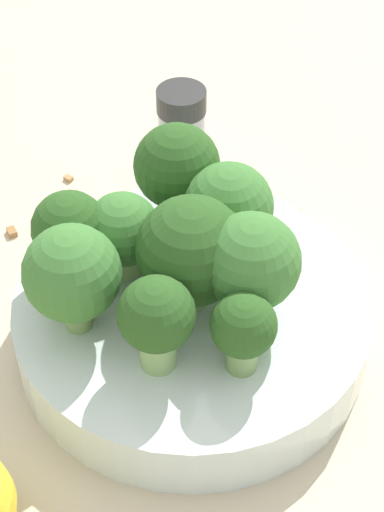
{
  "coord_description": "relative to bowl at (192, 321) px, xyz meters",
  "views": [
    {
      "loc": [
        0.23,
        0.22,
        0.38
      ],
      "look_at": [
        0.0,
        0.0,
        0.07
      ],
      "focal_mm": 60.0,
      "sensor_mm": 36.0,
      "label": 1
    }
  ],
  "objects": [
    {
      "name": "broccoli_floret_0",
      "position": [
        -0.01,
        0.03,
        0.06
      ],
      "size": [
        0.05,
        0.05,
        0.07
      ],
      "color": "#8EB770",
      "rests_on": "bowl"
    },
    {
      "name": "broccoli_floret_2",
      "position": [
        0.04,
        0.02,
        0.05
      ],
      "size": [
        0.04,
        0.04,
        0.06
      ],
      "color": "#8EB770",
      "rests_on": "bowl"
    },
    {
      "name": "broccoli_floret_5",
      "position": [
        0.02,
        0.05,
        0.05
      ],
      "size": [
        0.03,
        0.03,
        0.05
      ],
      "color": "#7A9E5B",
      "rests_on": "bowl"
    },
    {
      "name": "broccoli_floret_6",
      "position": [
        -0.04,
        -0.01,
        0.05
      ],
      "size": [
        0.05,
        0.05,
        0.06
      ],
      "color": "#8EB770",
      "rests_on": "bowl"
    },
    {
      "name": "broccoli_floret_3",
      "position": [
        -0.04,
        -0.06,
        0.05
      ],
      "size": [
        0.05,
        0.05,
        0.06
      ],
      "color": "#8EB770",
      "rests_on": "bowl"
    },
    {
      "name": "broccoli_floret_8",
      "position": [
        0.03,
        -0.06,
        0.05
      ],
      "size": [
        0.04,
        0.04,
        0.06
      ],
      "color": "#8EB770",
      "rests_on": "bowl"
    },
    {
      "name": "pepper_shaker",
      "position": [
        -0.1,
        -0.11,
        0.02
      ],
      "size": [
        0.03,
        0.03,
        0.07
      ],
      "color": "#B2B7BC",
      "rests_on": "ground_plane"
    },
    {
      "name": "broccoli_floret_1",
      "position": [
        -0.0,
        0.0,
        0.05
      ],
      "size": [
        0.06,
        0.06,
        0.07
      ],
      "color": "#84AD66",
      "rests_on": "bowl"
    },
    {
      "name": "almond_crumb_3",
      "position": [
        0.02,
        -0.15,
        -0.01
      ],
      "size": [
        0.01,
        0.01,
        0.01
      ],
      "primitive_type": "cube",
      "rotation": [
        0.0,
        0.0,
        4.39
      ],
      "color": "olive",
      "rests_on": "ground_plane"
    },
    {
      "name": "broccoli_floret_4",
      "position": [
        0.01,
        -0.04,
        0.05
      ],
      "size": [
        0.04,
        0.04,
        0.05
      ],
      "color": "#8EB770",
      "rests_on": "bowl"
    },
    {
      "name": "almond_crumb_0",
      "position": [
        -0.04,
        -0.16,
        -0.01
      ],
      "size": [
        0.0,
        0.01,
        0.01
      ],
      "primitive_type": "cube",
      "rotation": [
        0.0,
        0.0,
        4.83
      ],
      "color": "#AD7F4C",
      "rests_on": "ground_plane"
    },
    {
      "name": "bowl",
      "position": [
        0.0,
        0.0,
        0.0
      ],
      "size": [
        0.2,
        0.2,
        0.04
      ],
      "primitive_type": "cylinder",
      "color": "silver",
      "rests_on": "ground_plane"
    },
    {
      "name": "ground_plane",
      "position": [
        0.0,
        0.0,
        -0.02
      ],
      "size": [
        3.0,
        3.0,
        0.0
      ],
      "primitive_type": "plane",
      "color": "beige"
    },
    {
      "name": "almond_crumb_1",
      "position": [
        -0.13,
        -0.02,
        -0.01
      ],
      "size": [
        0.01,
        0.01,
        0.01
      ],
      "primitive_type": "cube",
      "rotation": [
        0.0,
        0.0,
        1.35
      ],
      "color": "#AD7F4C",
      "rests_on": "ground_plane"
    },
    {
      "name": "broccoli_floret_7",
      "position": [
        0.06,
        -0.03,
        0.06
      ],
      "size": [
        0.05,
        0.05,
        0.07
      ],
      "color": "#7A9E5B",
      "rests_on": "bowl"
    }
  ]
}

